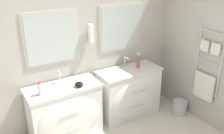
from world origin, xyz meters
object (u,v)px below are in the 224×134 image
(vanity_right, at_px, (130,93))
(vanity_left, at_px, (65,112))
(toiletry_bottle, at_px, (40,89))
(flower_vase, at_px, (138,61))
(amenity_bowl, at_px, (79,84))
(waste_bin, at_px, (179,107))

(vanity_right, bearing_deg, vanity_left, 180.00)
(vanity_left, xyz_separation_m, toiletry_bottle, (-0.35, -0.05, 0.52))
(vanity_left, height_order, vanity_right, same)
(vanity_right, distance_m, toiletry_bottle, 1.64)
(vanity_left, height_order, flower_vase, flower_vase)
(amenity_bowl, bearing_deg, vanity_right, 5.90)
(vanity_left, relative_size, toiletry_bottle, 5.57)
(vanity_right, relative_size, toiletry_bottle, 5.57)
(toiletry_bottle, height_order, flower_vase, flower_vase)
(toiletry_bottle, xyz_separation_m, flower_vase, (1.74, 0.08, 0.02))
(waste_bin, bearing_deg, vanity_left, 167.23)
(vanity_left, height_order, amenity_bowl, amenity_bowl)
(amenity_bowl, bearing_deg, flower_vase, 6.48)
(waste_bin, bearing_deg, flower_vase, 141.63)
(vanity_left, bearing_deg, waste_bin, -12.77)
(vanity_left, distance_m, flower_vase, 1.50)
(vanity_right, relative_size, flower_vase, 3.91)
(vanity_left, distance_m, amenity_bowl, 0.52)
(amenity_bowl, height_order, flower_vase, flower_vase)
(vanity_right, height_order, toiletry_bottle, toiletry_bottle)
(vanity_left, xyz_separation_m, waste_bin, (2.01, -0.45, -0.31))
(vanity_left, relative_size, vanity_right, 1.00)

